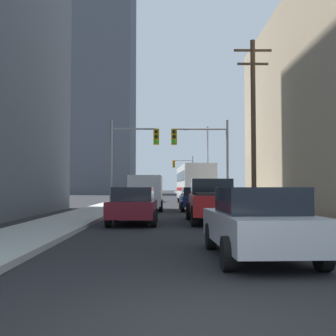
# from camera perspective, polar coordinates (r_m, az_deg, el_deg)

# --- Properties ---
(ground_plane) EXTENTS (400.00, 400.00, 0.00)m
(ground_plane) POSITION_cam_1_polar(r_m,az_deg,el_deg) (4.68, 5.14, -21.60)
(ground_plane) COLOR black
(sidewalk_left) EXTENTS (2.58, 160.00, 0.15)m
(sidewalk_left) POSITION_cam_1_polar(r_m,az_deg,el_deg) (54.57, -5.07, -4.17)
(sidewalk_left) COLOR #9E9E99
(sidewalk_left) RESTS_ON ground
(sidewalk_right) EXTENTS (2.58, 160.00, 0.15)m
(sidewalk_right) POSITION_cam_1_polar(r_m,az_deg,el_deg) (54.65, 4.52, -4.17)
(sidewalk_right) COLOR #9E9E99
(sidewalk_right) RESTS_ON ground
(city_bus) EXTENTS (2.75, 11.55, 3.40)m
(city_bus) POSITION_cam_1_polar(r_m,az_deg,el_deg) (37.63, 3.58, -2.03)
(city_bus) COLOR silver
(city_bus) RESTS_ON ground
(pickup_truck_red) EXTENTS (2.20, 5.46, 1.90)m
(pickup_truck_red) POSITION_cam_1_polar(r_m,az_deg,el_deg) (18.26, 6.24, -4.48)
(pickup_truck_red) COLOR maroon
(pickup_truck_red) RESTS_ON ground
(cargo_van_white) EXTENTS (2.16, 5.25, 2.26)m
(cargo_van_white) POSITION_cam_1_polar(r_m,az_deg,el_deg) (27.44, -2.98, -3.14)
(cargo_van_white) COLOR white
(cargo_van_white) RESTS_ON ground
(sedan_silver) EXTENTS (1.95, 4.26, 1.52)m
(sedan_silver) POSITION_cam_1_polar(r_m,az_deg,el_deg) (9.13, 12.31, -7.30)
(sedan_silver) COLOR #B7BABF
(sedan_silver) RESTS_ON ground
(sedan_maroon) EXTENTS (1.95, 4.24, 1.52)m
(sedan_maroon) POSITION_cam_1_polar(r_m,az_deg,el_deg) (17.27, -4.75, -5.13)
(sedan_maroon) COLOR maroon
(sedan_maroon) RESTS_ON ground
(sedan_navy) EXTENTS (1.95, 4.22, 1.52)m
(sedan_navy) POSITION_cam_1_polar(r_m,az_deg,el_deg) (27.00, 3.71, -4.24)
(sedan_navy) COLOR #141E4C
(sedan_navy) RESTS_ON ground
(sedan_green) EXTENTS (1.95, 4.25, 1.52)m
(sedan_green) POSITION_cam_1_polar(r_m,az_deg,el_deg) (43.57, -2.27, -3.64)
(sedan_green) COLOR #195938
(sedan_green) RESTS_ON ground
(traffic_signal_near_left) EXTENTS (3.27, 0.44, 6.00)m
(traffic_signal_near_left) POSITION_cam_1_polar(r_m,az_deg,el_deg) (27.68, -4.97, 2.53)
(traffic_signal_near_left) COLOR gray
(traffic_signal_near_left) RESTS_ON ground
(traffic_signal_near_right) EXTENTS (3.83, 0.44, 6.00)m
(traffic_signal_near_right) POSITION_cam_1_polar(r_m,az_deg,el_deg) (27.74, 4.81, 2.57)
(traffic_signal_near_right) COLOR gray
(traffic_signal_near_right) RESTS_ON ground
(traffic_signal_far_right) EXTENTS (2.99, 0.44, 6.00)m
(traffic_signal_far_right) POSITION_cam_1_polar(r_m,az_deg,el_deg) (59.62, 2.21, -0.27)
(traffic_signal_far_right) COLOR gray
(traffic_signal_far_right) RESTS_ON ground
(utility_pole_right) EXTENTS (2.20, 0.28, 10.11)m
(utility_pole_right) POSITION_cam_1_polar(r_m,az_deg,el_deg) (24.71, 11.62, 6.27)
(utility_pole_right) COLOR brown
(utility_pole_right) RESTS_ON ground
(street_lamp_right) EXTENTS (2.53, 0.32, 7.50)m
(street_lamp_right) POSITION_cam_1_polar(r_m,az_deg,el_deg) (40.85, 4.89, 1.61)
(street_lamp_right) COLOR gray
(street_lamp_right) RESTS_ON ground
(building_left_far_tower) EXTENTS (16.68, 19.41, 52.63)m
(building_left_far_tower) POSITION_cam_1_polar(r_m,az_deg,el_deg) (99.23, -9.68, 11.85)
(building_left_far_tower) COLOR #4C515B
(building_left_far_tower) RESTS_ON ground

